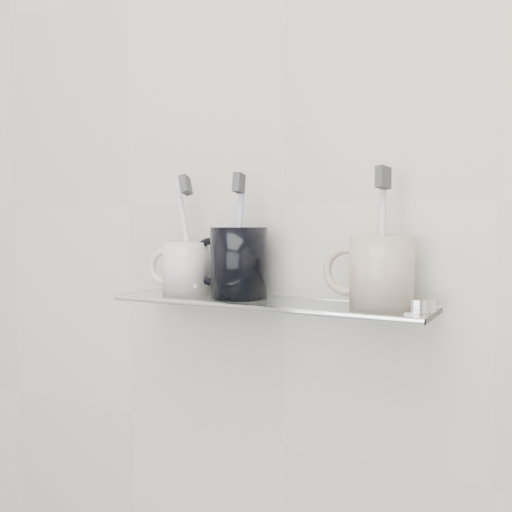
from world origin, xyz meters
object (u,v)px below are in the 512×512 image
Objects in this scene: mug_right at (382,272)px; mug_left at (186,268)px; shelf_glass at (266,303)px; mug_center at (239,263)px.

mug_left is at bearing 164.62° from mug_right.
mug_right reaches higher than shelf_glass.
mug_right is (0.18, 0.00, 0.05)m from shelf_glass.
shelf_glass is 0.08m from mug_center.
mug_left is (-0.15, 0.00, 0.05)m from shelf_glass.
shelf_glass is 0.16m from mug_left.
mug_right is at bearing 12.09° from mug_center.
shelf_glass is at bearing 166.23° from mug_right.
mug_center is 0.23m from mug_right.
mug_center reaches higher than mug_left.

